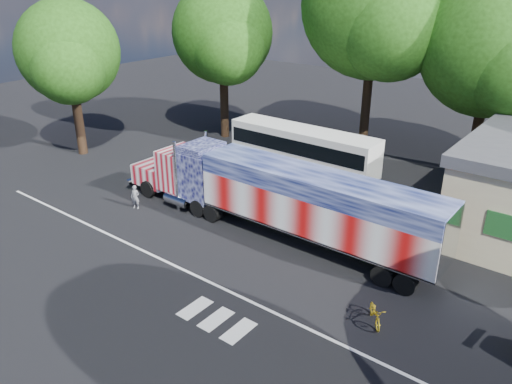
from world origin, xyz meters
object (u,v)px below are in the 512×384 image
Objects in this scene: coach_bus at (303,150)px; tree_ne_a at (495,46)px; tree_n_mid at (377,6)px; woman at (135,197)px; semi_truck at (276,196)px; tree_w_a at (69,52)px; bicycle at (375,314)px; tree_nw_a at (223,33)px.

coach_bus is 0.82× the size of tree_ne_a.
woman is at bearing -108.03° from tree_n_mid.
semi_truck is 20.33m from tree_w_a.
tree_w_a is at bearing -155.60° from coach_bus.
tree_ne_a is at bearing 30.81° from woman.
tree_w_a reaches higher than coach_bus.
coach_bus is at bearing 114.26° from semi_truck.
tree_ne_a reaches higher than coach_bus.
coach_bus is 14.00m from tree_ne_a.
tree_ne_a reaches higher than bicycle.
tree_nw_a is 1.10× the size of tree_w_a.
tree_n_mid is at bearing 99.28° from semi_truck.
woman is at bearing 138.61° from bicycle.
coach_bus is 11.66m from tree_n_mid.
tree_ne_a is (-1.93, 19.71, 8.24)m from bicycle.
woman is (-4.64, -11.09, -0.92)m from coach_bus.
woman is 13.69m from tree_w_a.
coach_bus is at bearing -17.51° from tree_nw_a.
semi_truck is at bearing -80.72° from tree_n_mid.
tree_ne_a is (5.68, 15.99, 6.45)m from semi_truck.
tree_nw_a reaches higher than tree_w_a.
tree_ne_a reaches higher than semi_truck.
bicycle is at bearing -25.86° from woman.
coach_bus is 0.95× the size of tree_w_a.
tree_nw_a is (-9.83, 3.10, 6.92)m from coach_bus.
tree_n_mid reaches higher than tree_ne_a.
woman is at bearing -112.71° from coach_bus.
woman is at bearing -69.89° from tree_nw_a.
coach_bus is at bearing 45.29° from woman.
tree_n_mid is 22.35m from tree_w_a.
coach_bus is at bearing -100.19° from tree_n_mid.
tree_nw_a is (-21.26, 15.27, 8.15)m from bicycle.
bicycle is 27.41m from tree_nw_a.
tree_n_mid reaches higher than tree_w_a.
tree_nw_a is at bearing 162.49° from coach_bus.
semi_truck is at bearing -109.57° from tree_ne_a.
coach_bus is 12.42m from tree_nw_a.
tree_n_mid is 12.01m from tree_nw_a.
tree_n_mid reaches higher than woman.
coach_bus is 7.52× the size of woman.
tree_ne_a reaches higher than woman.
tree_w_a is (-19.51, 1.32, 5.54)m from semi_truck.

